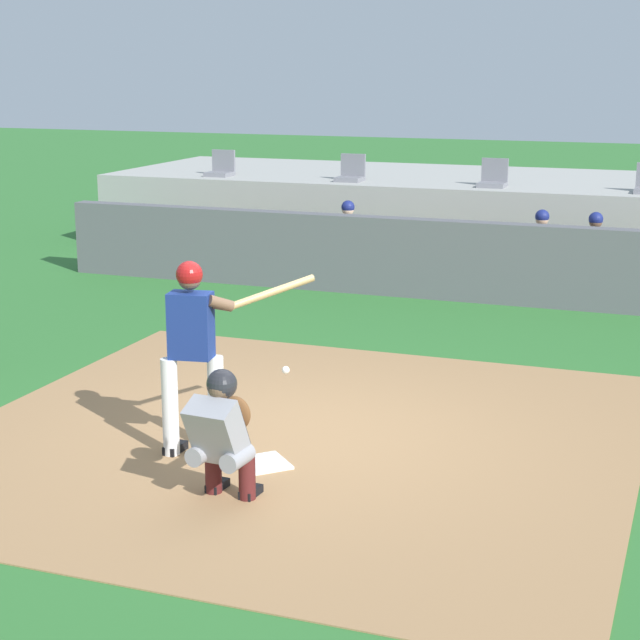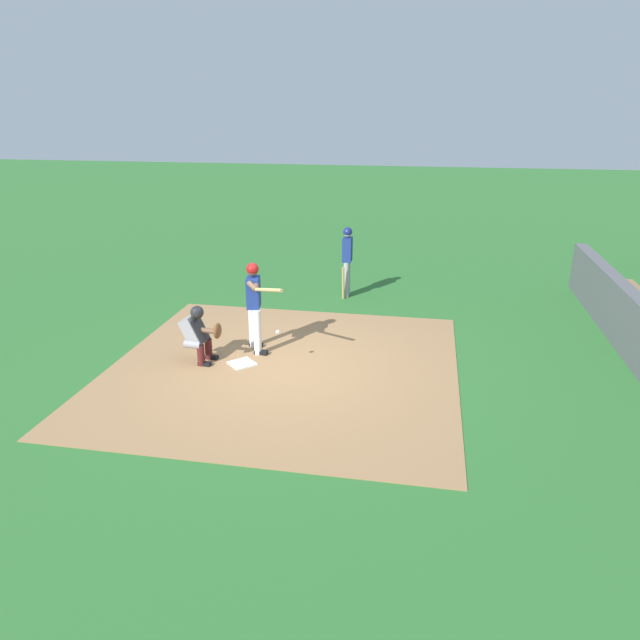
{
  "view_description": "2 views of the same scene",
  "coord_description": "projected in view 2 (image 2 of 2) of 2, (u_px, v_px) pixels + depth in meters",
  "views": [
    {
      "loc": [
        3.57,
        -8.98,
        3.51
      ],
      "look_at": [
        0.0,
        0.7,
        1.0
      ],
      "focal_mm": 59.74,
      "sensor_mm": 36.0,
      "label": 1
    },
    {
      "loc": [
        9.62,
        2.49,
        4.59
      ],
      "look_at": [
        0.0,
        0.7,
        1.0
      ],
      "focal_mm": 32.71,
      "sensor_mm": 36.0,
      "label": 2
    }
  ],
  "objects": [
    {
      "name": "ground_plane",
      "position": [
        283.0,
        368.0,
        10.89
      ],
      "size": [
        80.0,
        80.0,
        0.0
      ],
      "primitive_type": "plane",
      "color": "#2D6B2D"
    },
    {
      "name": "batter_at_plate",
      "position": [
        254.0,
        302.0,
        11.28
      ],
      "size": [
        1.16,
        0.99,
        1.8
      ],
      "color": "silver",
      "rests_on": "ground"
    },
    {
      "name": "on_deck_batter",
      "position": [
        347.0,
        257.0,
        14.67
      ],
      "size": [
        0.58,
        0.23,
        1.79
      ],
      "color": "#99999E",
      "rests_on": "ground"
    },
    {
      "name": "catcher_crouched",
      "position": [
        199.0,
        332.0,
        10.94
      ],
      "size": [
        0.51,
        1.89,
        1.13
      ],
      "color": "gray",
      "rests_on": "ground"
    },
    {
      "name": "home_plate",
      "position": [
        242.0,
        363.0,
        11.02
      ],
      "size": [
        0.62,
        0.62,
        0.02
      ],
      "primitive_type": "cube",
      "rotation": [
        0.0,
        0.0,
        0.79
      ],
      "color": "white",
      "rests_on": "dirt_infield"
    },
    {
      "name": "dirt_infield",
      "position": [
        283.0,
        368.0,
        10.88
      ],
      "size": [
        6.4,
        6.4,
        0.01
      ],
      "primitive_type": "cube",
      "color": "#9E754C",
      "rests_on": "ground"
    }
  ]
}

